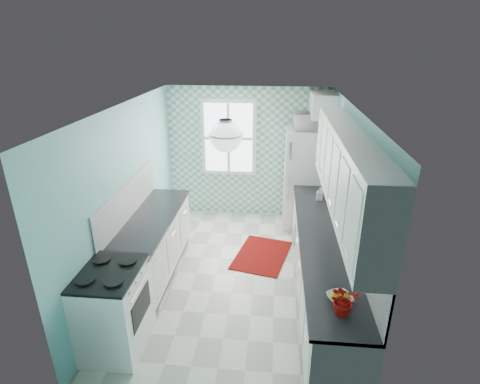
# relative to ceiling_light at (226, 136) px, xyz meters

# --- Properties ---
(floor) EXTENTS (3.00, 4.40, 0.02)m
(floor) POSITION_rel_ceiling_light_xyz_m (0.00, 0.80, -2.33)
(floor) COLOR silver
(floor) RESTS_ON ground
(ceiling) EXTENTS (3.00, 4.40, 0.02)m
(ceiling) POSITION_rel_ceiling_light_xyz_m (0.00, 0.80, 0.19)
(ceiling) COLOR white
(ceiling) RESTS_ON wall_back
(wall_back) EXTENTS (3.00, 0.02, 2.50)m
(wall_back) POSITION_rel_ceiling_light_xyz_m (0.00, 3.01, -1.07)
(wall_back) COLOR #6FBBB9
(wall_back) RESTS_ON floor
(wall_front) EXTENTS (3.00, 0.02, 2.50)m
(wall_front) POSITION_rel_ceiling_light_xyz_m (0.00, -1.41, -1.07)
(wall_front) COLOR #6FBBB9
(wall_front) RESTS_ON floor
(wall_left) EXTENTS (0.02, 4.40, 2.50)m
(wall_left) POSITION_rel_ceiling_light_xyz_m (-1.51, 0.80, -1.07)
(wall_left) COLOR #6FBBB9
(wall_left) RESTS_ON floor
(wall_right) EXTENTS (0.02, 4.40, 2.50)m
(wall_right) POSITION_rel_ceiling_light_xyz_m (1.51, 0.80, -1.07)
(wall_right) COLOR #6FBBB9
(wall_right) RESTS_ON floor
(accent_wall) EXTENTS (3.00, 0.01, 2.50)m
(accent_wall) POSITION_rel_ceiling_light_xyz_m (0.00, 2.99, -1.07)
(accent_wall) COLOR #69B095
(accent_wall) RESTS_ON wall_back
(window) EXTENTS (1.04, 0.05, 1.44)m
(window) POSITION_rel_ceiling_light_xyz_m (-0.35, 2.96, -0.77)
(window) COLOR white
(window) RESTS_ON wall_back
(backsplash_right) EXTENTS (0.02, 3.60, 0.51)m
(backsplash_right) POSITION_rel_ceiling_light_xyz_m (1.49, 0.40, -1.13)
(backsplash_right) COLOR white
(backsplash_right) RESTS_ON wall_right
(backsplash_left) EXTENTS (0.02, 2.15, 0.51)m
(backsplash_left) POSITION_rel_ceiling_light_xyz_m (-1.49, 0.73, -1.13)
(backsplash_left) COLOR white
(backsplash_left) RESTS_ON wall_left
(upper_cabinets_right) EXTENTS (0.33, 3.20, 0.90)m
(upper_cabinets_right) POSITION_rel_ceiling_light_xyz_m (1.33, 0.20, -0.42)
(upper_cabinets_right) COLOR white
(upper_cabinets_right) RESTS_ON wall_right
(upper_cabinet_fridge) EXTENTS (0.40, 0.74, 0.40)m
(upper_cabinet_fridge) POSITION_rel_ceiling_light_xyz_m (1.30, 2.63, -0.07)
(upper_cabinet_fridge) COLOR white
(upper_cabinet_fridge) RESTS_ON wall_right
(ceiling_light) EXTENTS (0.34, 0.34, 0.35)m
(ceiling_light) POSITION_rel_ceiling_light_xyz_m (0.00, 0.00, 0.00)
(ceiling_light) COLOR silver
(ceiling_light) RESTS_ON ceiling
(base_cabinets_right) EXTENTS (0.60, 3.60, 0.90)m
(base_cabinets_right) POSITION_rel_ceiling_light_xyz_m (1.20, 0.40, -1.87)
(base_cabinets_right) COLOR white
(base_cabinets_right) RESTS_ON floor
(countertop_right) EXTENTS (0.63, 3.60, 0.04)m
(countertop_right) POSITION_rel_ceiling_light_xyz_m (1.19, 0.40, -1.40)
(countertop_right) COLOR black
(countertop_right) RESTS_ON base_cabinets_right
(base_cabinets_left) EXTENTS (0.60, 2.15, 0.90)m
(base_cabinets_left) POSITION_rel_ceiling_light_xyz_m (-1.20, 0.73, -1.87)
(base_cabinets_left) COLOR white
(base_cabinets_left) RESTS_ON floor
(countertop_left) EXTENTS (0.63, 2.15, 0.04)m
(countertop_left) POSITION_rel_ceiling_light_xyz_m (-1.19, 0.73, -1.40)
(countertop_left) COLOR black
(countertop_left) RESTS_ON base_cabinets_left
(fridge) EXTENTS (0.79, 0.78, 1.82)m
(fridge) POSITION_rel_ceiling_light_xyz_m (1.11, 2.62, -1.41)
(fridge) COLOR white
(fridge) RESTS_ON floor
(stove) EXTENTS (0.65, 0.81, 0.98)m
(stove) POSITION_rel_ceiling_light_xyz_m (-1.20, -0.67, -1.81)
(stove) COLOR white
(stove) RESTS_ON floor
(sink) EXTENTS (0.52, 0.44, 0.53)m
(sink) POSITION_rel_ceiling_light_xyz_m (1.20, 1.38, -1.39)
(sink) COLOR silver
(sink) RESTS_ON countertop_right
(rug) EXTENTS (1.01, 1.26, 0.02)m
(rug) POSITION_rel_ceiling_light_xyz_m (0.38, 1.39, -2.32)
(rug) COLOR maroon
(rug) RESTS_ON floor
(dish_towel) EXTENTS (0.10, 0.25, 0.39)m
(dish_towel) POSITION_rel_ceiling_light_xyz_m (0.89, 1.37, -1.84)
(dish_towel) COLOR #72BFB7
(dish_towel) RESTS_ON base_cabinets_right
(fruit_bowl) EXTENTS (0.30, 0.30, 0.06)m
(fruit_bowl) POSITION_rel_ceiling_light_xyz_m (1.20, -0.86, -1.35)
(fruit_bowl) COLOR white
(fruit_bowl) RESTS_ON countertop_right
(potted_plant) EXTENTS (0.32, 0.30, 0.30)m
(potted_plant) POSITION_rel_ceiling_light_xyz_m (1.20, -1.04, -1.24)
(potted_plant) COLOR red
(potted_plant) RESTS_ON countertop_right
(soap_bottle) EXTENTS (0.09, 0.10, 0.20)m
(soap_bottle) POSITION_rel_ceiling_light_xyz_m (1.25, 1.61, -1.28)
(soap_bottle) COLOR #91A5B5
(soap_bottle) RESTS_ON countertop_right
(microwave) EXTENTS (0.55, 0.39, 0.30)m
(microwave) POSITION_rel_ceiling_light_xyz_m (1.11, 2.62, -0.36)
(microwave) COLOR silver
(microwave) RESTS_ON fridge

